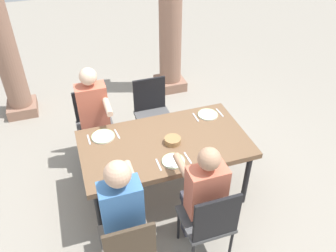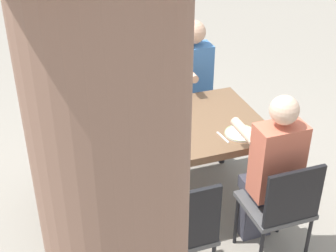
% 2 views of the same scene
% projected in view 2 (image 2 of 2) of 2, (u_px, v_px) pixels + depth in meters
% --- Properties ---
extents(ground_plane, '(16.00, 16.00, 0.00)m').
position_uv_depth(ground_plane, '(157.00, 204.00, 4.25)').
color(ground_plane, gray).
extents(dining_table, '(1.74, 0.97, 0.76)m').
position_uv_depth(dining_table, '(156.00, 136.00, 3.89)').
color(dining_table, brown).
rests_on(dining_table, ground).
extents(chair_west_north, '(0.44, 0.44, 0.91)m').
position_uv_depth(chair_west_north, '(281.00, 205.00, 3.42)').
color(chair_west_north, '#4F4F50').
rests_on(chair_west_north, ground).
extents(chair_west_south, '(0.44, 0.44, 0.87)m').
position_uv_depth(chair_west_south, '(187.00, 96.00, 4.89)').
color(chair_west_south, '#6A6158').
rests_on(chair_west_south, ground).
extents(chair_mid_north, '(0.44, 0.44, 0.94)m').
position_uv_depth(chair_mid_north, '(182.00, 229.00, 3.20)').
color(chair_mid_north, '#4F4F50').
rests_on(chair_mid_north, ground).
extents(chair_mid_south, '(0.44, 0.44, 0.94)m').
position_uv_depth(chair_mid_south, '(114.00, 105.00, 4.67)').
color(chair_mid_south, '#4F4F50').
rests_on(chair_mid_south, ground).
extents(diner_woman_green, '(0.35, 0.49, 1.33)m').
position_uv_depth(diner_woman_green, '(270.00, 171.00, 3.48)').
color(diner_woman_green, '#3F3F4C').
rests_on(diner_woman_green, ground).
extents(diner_man_white, '(0.35, 0.50, 1.33)m').
position_uv_depth(diner_man_white, '(195.00, 85.00, 4.63)').
color(diner_man_white, '#3F3F4C').
rests_on(diner_man_white, ground).
extents(diner_guest_third, '(0.35, 0.49, 1.27)m').
position_uv_depth(diner_guest_third, '(119.00, 101.00, 4.45)').
color(diner_guest_third, '#3F3F4C').
rests_on(diner_guest_third, ground).
extents(plate_0, '(0.25, 0.25, 0.02)m').
position_uv_depth(plate_0, '(241.00, 133.00, 3.79)').
color(plate_0, white).
rests_on(plate_0, dining_table).
extents(fork_0, '(0.02, 0.17, 0.01)m').
position_uv_depth(fork_0, '(258.00, 131.00, 3.84)').
color(fork_0, silver).
rests_on(fork_0, dining_table).
extents(spoon_0, '(0.03, 0.17, 0.01)m').
position_uv_depth(spoon_0, '(223.00, 137.00, 3.75)').
color(spoon_0, silver).
rests_on(spoon_0, dining_table).
extents(plate_1, '(0.23, 0.23, 0.02)m').
position_uv_depth(plate_1, '(146.00, 110.00, 4.11)').
color(plate_1, white).
rests_on(plate_1, dining_table).
extents(fork_1, '(0.02, 0.17, 0.01)m').
position_uv_depth(fork_1, '(163.00, 108.00, 4.15)').
color(fork_1, silver).
rests_on(fork_1, dining_table).
extents(spoon_1, '(0.02, 0.17, 0.01)m').
position_uv_depth(spoon_1, '(129.00, 114.00, 4.07)').
color(spoon_1, silver).
rests_on(spoon_1, dining_table).
extents(plate_2, '(0.23, 0.23, 0.02)m').
position_uv_depth(plate_2, '(85.00, 165.00, 3.43)').
color(plate_2, white).
rests_on(plate_2, dining_table).
extents(fork_2, '(0.02, 0.17, 0.01)m').
position_uv_depth(fork_2, '(106.00, 161.00, 3.48)').
color(fork_2, silver).
rests_on(fork_2, dining_table).
extents(spoon_2, '(0.02, 0.17, 0.01)m').
position_uv_depth(spoon_2, '(64.00, 170.00, 3.39)').
color(spoon_2, silver).
rests_on(spoon_2, dining_table).
extents(bread_basket, '(0.17, 0.17, 0.06)m').
position_uv_depth(bread_basket, '(146.00, 125.00, 3.85)').
color(bread_basket, '#9E7547').
rests_on(bread_basket, dining_table).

